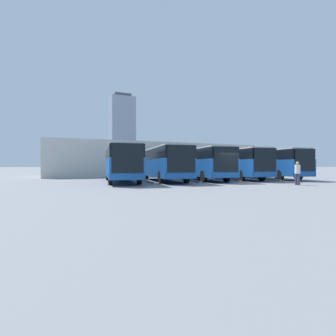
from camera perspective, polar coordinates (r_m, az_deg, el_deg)
name	(u,v)px	position (r m, az deg, el deg)	size (l,w,h in m)	color
ground_plane	(235,183)	(22.11, 14.32, -3.28)	(600.00, 600.00, 0.00)	gray
bus_0	(268,163)	(31.09, 20.90, 1.02)	(3.97, 11.18, 3.12)	#19519E
curb_divider_0	(264,179)	(28.55, 20.16, -2.29)	(0.24, 5.16, 0.15)	#9E9E99
bus_1	(234,163)	(28.94, 14.17, 1.08)	(3.97, 11.18, 3.12)	#19519E
curb_divider_1	(227,180)	(26.47, 12.73, -2.49)	(0.24, 5.16, 0.15)	#9E9E99
bus_2	(201,163)	(26.67, 7.18, 1.14)	(3.97, 11.18, 3.12)	#19519E
curb_divider_2	(190,181)	(24.31, 4.91, -2.75)	(0.24, 5.16, 0.15)	#9E9E99
bus_3	(164,163)	(24.78, -0.89, 1.20)	(3.97, 11.18, 3.12)	#19519E
curb_divider_3	(149,182)	(22.60, -4.16, -2.99)	(0.24, 5.16, 0.15)	#9E9E99
bus_4	(121,162)	(23.58, -10.13, 1.22)	(3.97, 11.18, 3.12)	#19519E
pedestrian	(297,172)	(21.91, 26.35, -0.87)	(0.40, 0.41, 1.76)	#38384C
station_building	(150,160)	(41.16, -3.85, 1.76)	(30.32, 15.58, 4.67)	beige
office_tower	(122,132)	(187.80, -10.05, 7.69)	(16.24, 16.24, 51.18)	#7F8EA3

